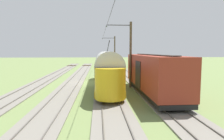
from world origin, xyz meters
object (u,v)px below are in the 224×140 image
at_px(vintage_streetcar, 106,68).
at_px(catenary_pole_mid_near, 130,54).
at_px(boxcar_adjacent, 152,73).
at_px(catenary_pole_foreground, 114,52).

xyz_separation_m(vintage_streetcar, catenary_pole_mid_near, (-2.77, 0.50, 1.79)).
distance_m(boxcar_adjacent, catenary_pole_mid_near, 4.56).
distance_m(catenary_pole_foreground, catenary_pole_mid_near, 21.43).
xyz_separation_m(catenary_pole_foreground, catenary_pole_mid_near, (0.00, 21.43, 0.00)).
bearing_deg(boxcar_adjacent, vintage_streetcar, -44.27).
height_order(vintage_streetcar, boxcar_adjacent, vintage_streetcar).
distance_m(boxcar_adjacent, catenary_pole_foreground, 25.36).
relative_size(boxcar_adjacent, catenary_pole_mid_near, 1.64).
height_order(boxcar_adjacent, catenary_pole_foreground, catenary_pole_foreground).
height_order(catenary_pole_foreground, catenary_pole_mid_near, same).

